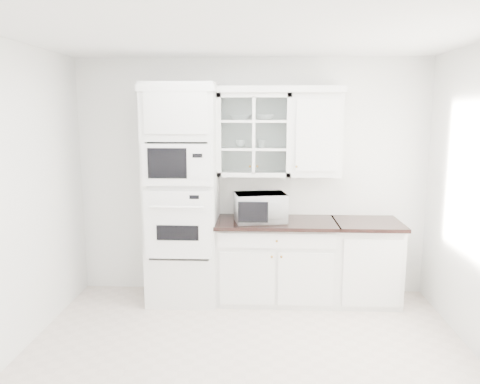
{
  "coord_description": "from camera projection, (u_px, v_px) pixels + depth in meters",
  "views": [
    {
      "loc": [
        0.12,
        -3.6,
        2.09
      ],
      "look_at": [
        -0.1,
        1.05,
        1.3
      ],
      "focal_mm": 35.0,
      "sensor_mm": 36.0,
      "label": 1
    }
  ],
  "objects": [
    {
      "name": "bowl_b",
      "position": [
        264.0,
        117.0,
        5.12
      ],
      "size": [
        0.24,
        0.24,
        0.06
      ],
      "primitive_type": "imported",
      "rotation": [
        0.0,
        0.0,
        0.2
      ],
      "color": "white",
      "rests_on": "upper_cabinet_glass"
    },
    {
      "name": "ground",
      "position": [
        246.0,
        366.0,
        3.9
      ],
      "size": [
        4.0,
        3.5,
        0.01
      ],
      "primitive_type": "cube",
      "color": "beige",
      "rests_on": "ground"
    },
    {
      "name": "countertop_microwave",
      "position": [
        260.0,
        207.0,
        5.09
      ],
      "size": [
        0.61,
        0.54,
        0.31
      ],
      "primitive_type": "imported",
      "rotation": [
        0.0,
        0.0,
        3.33
      ],
      "color": "white",
      "rests_on": "base_cabinet_run"
    },
    {
      "name": "extra_base_cabinet",
      "position": [
        366.0,
        261.0,
        5.19
      ],
      "size": [
        0.72,
        0.67,
        0.92
      ],
      "color": "silver",
      "rests_on": "ground"
    },
    {
      "name": "upper_cabinet_solid",
      "position": [
        316.0,
        135.0,
        5.12
      ],
      "size": [
        0.55,
        0.33,
        0.9
      ],
      "primitive_type": "cube",
      "color": "silver",
      "rests_on": "room_shell"
    },
    {
      "name": "base_cabinet_run",
      "position": [
        275.0,
        260.0,
        5.24
      ],
      "size": [
        1.32,
        0.67,
        0.92
      ],
      "color": "silver",
      "rests_on": "ground"
    },
    {
      "name": "room_shell",
      "position": [
        248.0,
        149.0,
        4.03
      ],
      "size": [
        4.0,
        3.5,
        2.7
      ],
      "color": "white",
      "rests_on": "ground"
    },
    {
      "name": "upper_cabinet_glass",
      "position": [
        254.0,
        135.0,
        5.15
      ],
      "size": [
        0.8,
        0.33,
        0.9
      ],
      "color": "silver",
      "rests_on": "room_shell"
    },
    {
      "name": "bowl_a",
      "position": [
        241.0,
        117.0,
        5.14
      ],
      "size": [
        0.27,
        0.27,
        0.06
      ],
      "primitive_type": "imported",
      "rotation": [
        0.0,
        0.0,
        -0.1
      ],
      "color": "white",
      "rests_on": "upper_cabinet_glass"
    },
    {
      "name": "cup_b",
      "position": [
        262.0,
        143.0,
        5.17
      ],
      "size": [
        0.11,
        0.11,
        0.09
      ],
      "primitive_type": "imported",
      "rotation": [
        0.0,
        0.0,
        -0.12
      ],
      "color": "white",
      "rests_on": "upper_cabinet_glass"
    },
    {
      "name": "crown_molding",
      "position": [
        244.0,
        90.0,
        5.05
      ],
      "size": [
        2.14,
        0.38,
        0.07
      ],
      "primitive_type": "cube",
      "color": "white",
      "rests_on": "room_shell"
    },
    {
      "name": "oven_column",
      "position": [
        182.0,
        195.0,
        5.13
      ],
      "size": [
        0.76,
        0.68,
        2.4
      ],
      "color": "silver",
      "rests_on": "ground"
    },
    {
      "name": "cup_a",
      "position": [
        241.0,
        144.0,
        5.19
      ],
      "size": [
        0.11,
        0.11,
        0.09
      ],
      "primitive_type": "imported",
      "rotation": [
        0.0,
        0.0,
        0.04
      ],
      "color": "white",
      "rests_on": "upper_cabinet_glass"
    }
  ]
}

